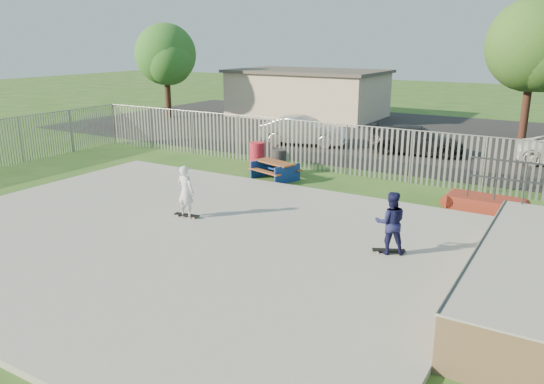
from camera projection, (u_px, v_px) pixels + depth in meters
The scene contains 17 objects.
ground at pixel (178, 239), 14.35m from camera, with size 120.00×120.00×0.00m, color #2A541D.
concrete_slab at pixel (178, 236), 14.33m from camera, with size 15.00×12.00×0.15m, color #9D9D97.
fence at pixel (292, 173), 17.36m from camera, with size 26.04×16.02×2.00m.
picnic_table at pixel (275, 170), 20.38m from camera, with size 1.99×1.79×0.70m.
funbox at pixel (485, 203), 16.76m from camera, with size 2.14×1.11×0.42m.
trash_bin_red at pixel (257, 155), 22.30m from camera, with size 0.64×0.64×1.06m, color #AF1A2C.
trash_bin_grey at pixel (279, 162), 21.19m from camera, with size 0.59×0.59×0.99m, color #252628.
parking_lot at pixel (400, 135), 29.99m from camera, with size 40.00×18.00×0.02m, color black.
car_silver at pixel (303, 131), 26.88m from camera, with size 1.52×4.36×1.44m, color silver.
car_dark at pixel (416, 140), 24.80m from camera, with size 1.81×4.46×1.30m, color black.
building at pixel (307, 93), 36.80m from camera, with size 10.40×6.40×3.20m.
tree_left at pixel (166, 55), 35.48m from camera, with size 4.07×4.07×6.28m.
tree_mid at pixel (534, 45), 26.79m from camera, with size 4.74×4.74×7.31m.
skateboard_a at pixel (389, 251), 13.05m from camera, with size 0.81×0.53×0.08m.
skateboard_b at pixel (187, 216), 15.67m from camera, with size 0.82×0.32×0.08m.
skater_navy at pixel (391, 223), 12.84m from camera, with size 0.76×0.59×1.56m, color #151743.
skater_white at pixel (186, 192), 15.47m from camera, with size 0.57×0.37×1.56m, color silver.
Camera 1 is at (9.12, -10.19, 5.21)m, focal length 35.00 mm.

